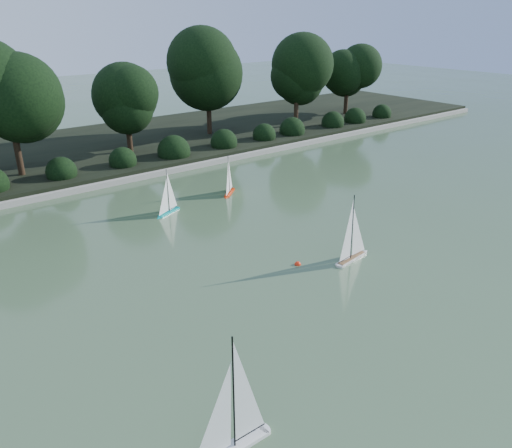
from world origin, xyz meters
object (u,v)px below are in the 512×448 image
at_px(sailboat_orange, 229,188).
at_px(sailboat_white_a, 225,437).
at_px(sailboat_white_b, 354,248).
at_px(race_buoy, 298,265).
at_px(sailboat_teal, 167,207).

bearing_deg(sailboat_orange, sailboat_white_a, -125.74).
xyz_separation_m(sailboat_white_a, sailboat_orange, (5.68, 7.90, -0.08)).
height_order(sailboat_white_b, race_buoy, sailboat_white_b).
bearing_deg(sailboat_teal, sailboat_white_a, -114.09).
bearing_deg(sailboat_orange, race_buoy, -107.64).
relative_size(sailboat_white_a, sailboat_orange, 1.40).
distance_m(sailboat_teal, race_buoy, 4.51).
distance_m(sailboat_white_a, race_buoy, 5.28).
height_order(sailboat_white_a, sailboat_teal, sailboat_white_a).
height_order(sailboat_white_b, sailboat_orange, sailboat_white_b).
relative_size(sailboat_white_b, sailboat_orange, 1.27).
xyz_separation_m(sailboat_orange, sailboat_teal, (-2.27, -0.26, 0.01)).
bearing_deg(race_buoy, sailboat_teal, 99.91).
relative_size(sailboat_orange, sailboat_teal, 0.97).
height_order(sailboat_orange, sailboat_teal, sailboat_teal).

